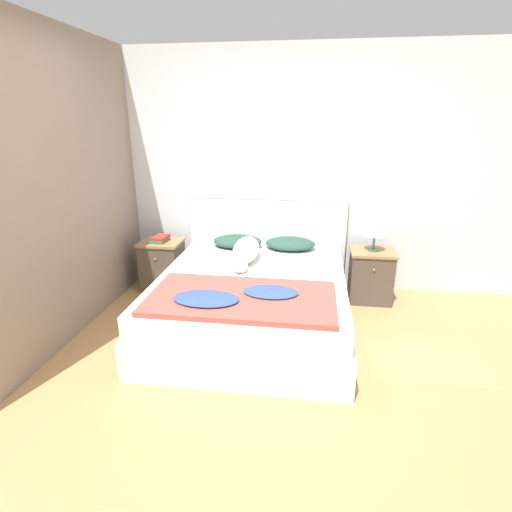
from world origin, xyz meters
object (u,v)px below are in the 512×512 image
(nightstand_left, at_px, (163,265))
(dog, at_px, (246,251))
(book_stack, at_px, (160,239))
(table_lamp, at_px, (375,230))
(bed, at_px, (253,300))
(nightstand_right, at_px, (371,275))
(pillow_right, at_px, (290,244))
(pillow_left, at_px, (237,241))

(nightstand_left, distance_m, dog, 1.15)
(book_stack, relative_size, table_lamp, 0.76)
(bed, xyz_separation_m, nightstand_right, (1.14, 0.72, 0.02))
(pillow_right, height_order, book_stack, pillow_right)
(nightstand_right, height_order, table_lamp, table_lamp)
(nightstand_left, relative_size, book_stack, 2.44)
(nightstand_left, bearing_deg, nightstand_right, 0.00)
(pillow_left, xyz_separation_m, table_lamp, (1.42, -0.05, 0.20))
(pillow_right, bearing_deg, dog, -132.21)
(pillow_left, xyz_separation_m, book_stack, (-0.85, -0.05, 0.01))
(book_stack, bearing_deg, bed, -32.01)
(table_lamp, bearing_deg, pillow_left, 178.11)
(bed, distance_m, table_lamp, 1.44)
(nightstand_right, bearing_deg, book_stack, -179.78)
(nightstand_right, xyz_separation_m, pillow_left, (-1.42, 0.05, 0.30))
(dog, bearing_deg, pillow_left, 110.73)
(nightstand_right, height_order, pillow_right, pillow_right)
(bed, xyz_separation_m, dog, (-0.12, 0.32, 0.36))
(table_lamp, bearing_deg, pillow_right, 176.84)
(nightstand_left, bearing_deg, dog, -21.39)
(nightstand_left, xyz_separation_m, book_stack, (-0.00, -0.01, 0.30))
(nightstand_right, distance_m, book_stack, 2.29)
(pillow_right, bearing_deg, bed, -110.47)
(pillow_right, bearing_deg, nightstand_right, -3.04)
(dog, bearing_deg, table_lamp, 17.58)
(bed, bearing_deg, nightstand_left, 147.65)
(bed, relative_size, pillow_left, 3.77)
(bed, height_order, nightstand_right, nightstand_right)
(pillow_left, bearing_deg, bed, -69.53)
(nightstand_right, bearing_deg, dog, -162.34)
(nightstand_left, distance_m, book_stack, 0.30)
(dog, xyz_separation_m, book_stack, (-1.02, 0.39, -0.03))
(nightstand_right, bearing_deg, nightstand_left, 180.00)
(nightstand_right, relative_size, book_stack, 2.44)
(bed, bearing_deg, table_lamp, 32.28)
(book_stack, bearing_deg, table_lamp, 0.17)
(bed, xyz_separation_m, pillow_right, (0.29, 0.76, 0.32))
(bed, relative_size, table_lamp, 6.73)
(pillow_left, bearing_deg, table_lamp, -1.89)
(bed, height_order, dog, dog)
(nightstand_left, bearing_deg, pillow_left, 3.04)
(nightstand_right, relative_size, table_lamp, 1.86)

